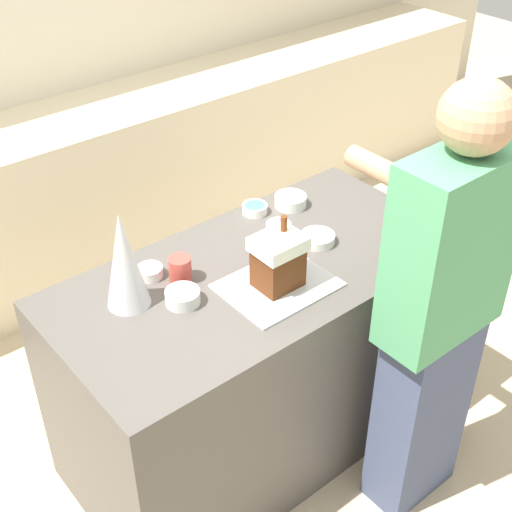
# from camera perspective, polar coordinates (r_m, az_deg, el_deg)

# --- Properties ---
(ground_plane) EXTENTS (12.00, 12.00, 0.00)m
(ground_plane) POSITION_cam_1_polar(r_m,az_deg,el_deg) (3.26, 0.07, -14.08)
(ground_plane) COLOR #C6B28E
(wall_back) EXTENTS (8.00, 0.05, 2.60)m
(wall_back) POSITION_cam_1_polar(r_m,az_deg,el_deg) (4.01, -18.68, 16.48)
(wall_back) COLOR beige
(wall_back) RESTS_ON ground_plane
(back_cabinet_block) EXTENTS (6.00, 0.60, 0.94)m
(back_cabinet_block) POSITION_cam_1_polar(r_m,az_deg,el_deg) (4.06, -14.66, 4.42)
(back_cabinet_block) COLOR beige
(back_cabinet_block) RESTS_ON ground_plane
(kitchen_island) EXTENTS (1.56, 0.77, 0.91)m
(kitchen_island) POSITION_cam_1_polar(r_m,az_deg,el_deg) (2.93, 0.08, -8.24)
(kitchen_island) COLOR #514C47
(kitchen_island) RESTS_ON ground_plane
(baking_tray) EXTENTS (0.39, 0.31, 0.01)m
(baking_tray) POSITION_cam_1_polar(r_m,az_deg,el_deg) (2.55, 1.74, -2.36)
(baking_tray) COLOR silver
(baking_tray) RESTS_ON kitchen_island
(gingerbread_house) EXTENTS (0.17, 0.14, 0.26)m
(gingerbread_house) POSITION_cam_1_polar(r_m,az_deg,el_deg) (2.48, 1.78, -0.34)
(gingerbread_house) COLOR #5B2D14
(gingerbread_house) RESTS_ON baking_tray
(decorative_tree) EXTENTS (0.15, 0.15, 0.36)m
(decorative_tree) POSITION_cam_1_polar(r_m,az_deg,el_deg) (2.41, -10.52, -0.35)
(decorative_tree) COLOR silver
(decorative_tree) RESTS_ON kitchen_island
(candy_bowl_front_corner) EXTENTS (0.10, 0.10, 0.04)m
(candy_bowl_front_corner) POSITION_cam_1_polar(r_m,az_deg,el_deg) (2.95, -0.10, 3.84)
(candy_bowl_front_corner) COLOR white
(candy_bowl_front_corner) RESTS_ON kitchen_island
(candy_bowl_center_rear) EXTENTS (0.13, 0.13, 0.05)m
(candy_bowl_center_rear) POSITION_cam_1_polar(r_m,az_deg,el_deg) (3.00, 2.78, 4.48)
(candy_bowl_center_rear) COLOR white
(candy_bowl_center_rear) RESTS_ON kitchen_island
(candy_bowl_behind_tray) EXTENTS (0.12, 0.12, 0.05)m
(candy_bowl_behind_tray) POSITION_cam_1_polar(r_m,az_deg,el_deg) (2.47, -5.90, -3.23)
(candy_bowl_behind_tray) COLOR silver
(candy_bowl_behind_tray) RESTS_ON kitchen_island
(candy_bowl_far_left) EXTENTS (0.14, 0.14, 0.04)m
(candy_bowl_far_left) POSITION_cam_1_polar(r_m,az_deg,el_deg) (2.78, 4.95, 1.44)
(candy_bowl_far_left) COLOR white
(candy_bowl_far_left) RESTS_ON kitchen_island
(candy_bowl_far_right) EXTENTS (0.10, 0.10, 0.04)m
(candy_bowl_far_right) POSITION_cam_1_polar(r_m,az_deg,el_deg) (2.61, -8.49, -1.23)
(candy_bowl_far_right) COLOR white
(candy_bowl_far_right) RESTS_ON kitchen_island
(candy_bowl_beside_tree) EXTENTS (0.10, 0.10, 0.04)m
(candy_bowl_beside_tree) POSITION_cam_1_polar(r_m,az_deg,el_deg) (2.83, 1.82, 2.32)
(candy_bowl_beside_tree) COLOR white
(candy_bowl_beside_tree) RESTS_ON kitchen_island
(mug) EXTENTS (0.08, 0.08, 0.10)m
(mug) POSITION_cam_1_polar(r_m,az_deg,el_deg) (2.56, -6.09, -1.09)
(mug) COLOR #B24238
(mug) RESTS_ON kitchen_island
(person) EXTENTS (0.46, 0.57, 1.75)m
(person) POSITION_cam_1_polar(r_m,az_deg,el_deg) (2.52, 14.33, -4.59)
(person) COLOR #424C6B
(person) RESTS_ON ground_plane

